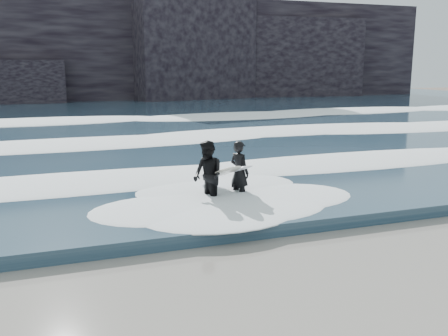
{
  "coord_description": "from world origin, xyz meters",
  "views": [
    {
      "loc": [
        -4.81,
        -5.94,
        3.54
      ],
      "look_at": [
        -0.66,
        5.66,
        1.0
      ],
      "focal_mm": 40.0,
      "sensor_mm": 36.0,
      "label": 1
    }
  ],
  "objects": [
    {
      "name": "ground",
      "position": [
        0.0,
        0.0,
        0.0
      ],
      "size": [
        120.0,
        120.0,
        0.0
      ],
      "primitive_type": "plane",
      "color": "#766050",
      "rests_on": "ground"
    },
    {
      "name": "sea",
      "position": [
        0.0,
        29.0,
        0.15
      ],
      "size": [
        90.0,
        52.0,
        0.3
      ],
      "primitive_type": "cube",
      "color": "#243C4E",
      "rests_on": "ground"
    },
    {
      "name": "headland",
      "position": [
        0.0,
        46.0,
        5.0
      ],
      "size": [
        70.0,
        9.0,
        10.0
      ],
      "primitive_type": "cube",
      "color": "black",
      "rests_on": "ground"
    },
    {
      "name": "foam_near",
      "position": [
        0.0,
        9.0,
        0.4
      ],
      "size": [
        60.0,
        3.2,
        0.2
      ],
      "primitive_type": "ellipsoid",
      "color": "white",
      "rests_on": "sea"
    },
    {
      "name": "foam_mid",
      "position": [
        0.0,
        16.0,
        0.42
      ],
      "size": [
        60.0,
        4.0,
        0.24
      ],
      "primitive_type": "ellipsoid",
      "color": "white",
      "rests_on": "sea"
    },
    {
      "name": "foam_far",
      "position": [
        0.0,
        25.0,
        0.45
      ],
      "size": [
        60.0,
        4.8,
        0.3
      ],
      "primitive_type": "ellipsoid",
      "color": "white",
      "rests_on": "sea"
    },
    {
      "name": "surfer_left",
      "position": [
        -0.3,
        5.85,
        0.83
      ],
      "size": [
        1.31,
        2.34,
        1.65
      ],
      "color": "black",
      "rests_on": "ground"
    },
    {
      "name": "surfer_right",
      "position": [
        -1.11,
        5.49,
        0.87
      ],
      "size": [
        1.13,
        1.86,
        1.74
      ],
      "color": "black",
      "rests_on": "ground"
    }
  ]
}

